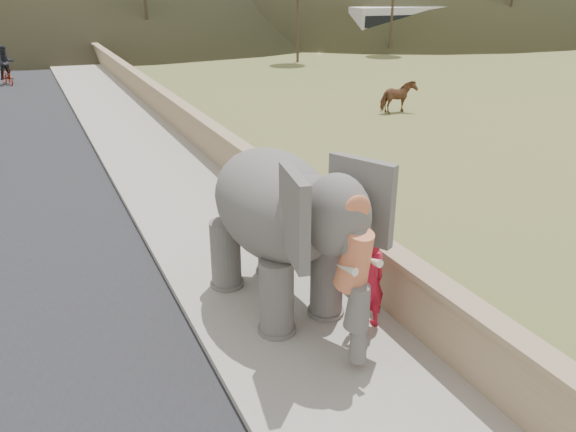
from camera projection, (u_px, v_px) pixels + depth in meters
The scene contains 10 objects.
ground at pixel (275, 307), 9.68m from camera, with size 160.00×160.00×0.00m, color olive.
walkway at pixel (148, 153), 17.97m from camera, with size 3.00×120.00×0.15m, color #9E9687.
parapet at pixel (197, 133), 18.43m from camera, with size 0.30×120.00×1.10m, color tan.
cow at pixel (398, 97), 23.39m from camera, with size 0.71×1.56×1.31m, color brown.
distant_car at pixel (331, 39), 45.25m from camera, with size 1.70×4.23×1.44m, color silver.
bus_white at pixel (414, 26), 46.36m from camera, with size 2.50×11.00×3.10m, color silver.
bus_orange at pixel (443, 24), 48.70m from camera, with size 2.50×11.00×3.10m, color gold.
elephant_and_man at pixel (275, 226), 9.11m from camera, with size 2.43×3.99×2.74m.
motorcyclist at pixel (6, 68), 29.55m from camera, with size 1.04×1.66×2.03m.
trees at pixel (87, 2), 32.80m from camera, with size 48.50×41.79×9.46m.
Camera 1 is at (-3.34, -7.59, 5.23)m, focal length 35.00 mm.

